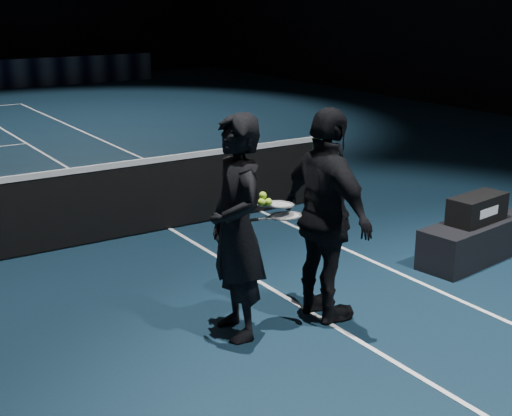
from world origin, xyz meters
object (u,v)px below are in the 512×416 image
Objects in this scene: player_a at (237,228)px; racket_upper at (278,204)px; player_b at (326,217)px; player_bench at (474,241)px; tennis_balls at (264,200)px; racket_bag at (477,209)px; racket_lower at (285,216)px.

player_a reaches higher than racket_upper.
player_b is 0.48m from racket_upper.
tennis_balls reaches higher than player_bench.
racket_bag is at bearing 0.00° from player_bench.
racket_bag is 0.38× the size of player_b.
tennis_balls is at bearing 78.95° from player_b.
player_a is at bearing -180.00° from racket_lower.
tennis_balls reaches higher than racket_lower.
player_a and player_b have the same top height.
racket_lower is 5.67× the size of tennis_balls.
tennis_balls is (0.25, -0.04, 0.22)m from player_a.
player_b is 0.40m from racket_lower.
racket_upper is at bearing 74.36° from player_b.
player_b reaches higher than racket_bag.
racket_upper is at bearing 3.07° from tennis_balls.
player_bench is 0.77× the size of player_a.
tennis_balls is (-0.19, 0.04, 0.16)m from racket_lower.
racket_upper is at bearing 174.83° from racket_bag.
player_bench is 2.00× the size of racket_bag.
racket_upper is at bearing 174.83° from player_bench.
tennis_balls is at bearing 174.84° from player_bench.
racket_bag is 2.81m from racket_upper.
player_a reaches higher than racket_lower.
racket_bag is 0.38× the size of player_a.
player_b reaches higher than tennis_balls.
player_a is 0.33m from tennis_balls.
racket_lower reaches higher than racket_bag.
player_a is (-3.16, -0.11, 0.37)m from racket_bag.
player_bench is 2.84m from racket_lower.
racket_bag is at bearing 2.97° from tennis_balls.
player_a is at bearing 79.44° from player_b.
racket_upper is at bearing 93.20° from player_a.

